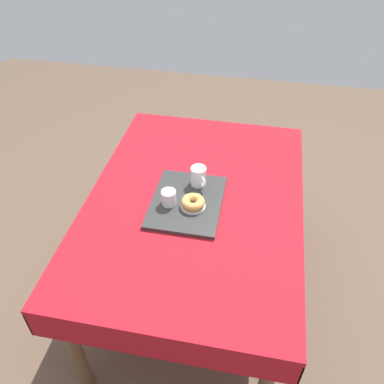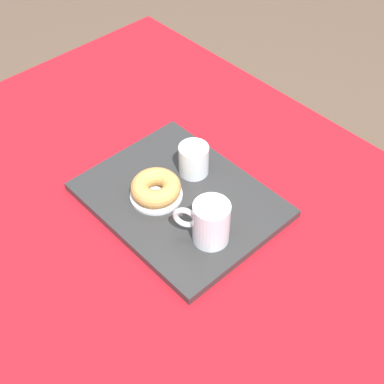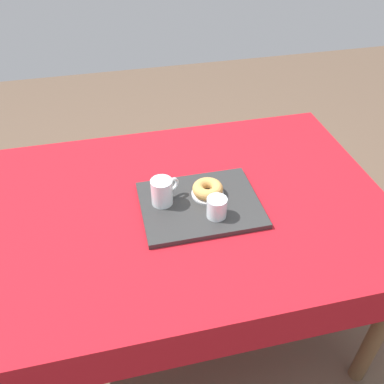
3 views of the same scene
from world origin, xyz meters
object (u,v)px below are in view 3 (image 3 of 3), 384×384
tea_mug_left (162,191)px  sugar_donut_left (208,189)px  water_glass_near (217,208)px  serving_tray (200,205)px  donut_plate_left (208,194)px  dining_table (187,221)px

tea_mug_left → sugar_donut_left: tea_mug_left is taller
sugar_donut_left → water_glass_near: bearing=-89.4°
serving_tray → donut_plate_left: bearing=44.7°
tea_mug_left → donut_plate_left: tea_mug_left is taller
serving_tray → tea_mug_left: (-0.13, 0.04, 0.06)m
tea_mug_left → sugar_donut_left: bearing=-0.1°
tea_mug_left → water_glass_near: tea_mug_left is taller
water_glass_near → donut_plate_left: bearing=90.6°
serving_tray → water_glass_near: size_ratio=5.65×
dining_table → sugar_donut_left: sugar_donut_left is taller
dining_table → serving_tray: size_ratio=3.49×
tea_mug_left → water_glass_near: (0.17, -0.12, -0.01)m
dining_table → water_glass_near: size_ratio=19.70×
donut_plate_left → serving_tray: bearing=-135.3°
dining_table → tea_mug_left: size_ratio=13.51×
water_glass_near → sugar_donut_left: water_glass_near is taller
sugar_donut_left → serving_tray: bearing=-135.3°
tea_mug_left → donut_plate_left: 0.17m
serving_tray → sugar_donut_left: sugar_donut_left is taller
donut_plate_left → sugar_donut_left: size_ratio=1.05×
water_glass_near → sugar_donut_left: bearing=90.6°
tea_mug_left → donut_plate_left: bearing=-0.1°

